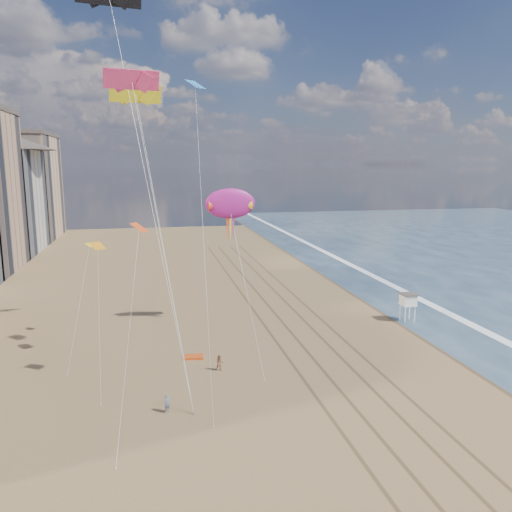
{
  "coord_description": "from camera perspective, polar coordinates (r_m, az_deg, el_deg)",
  "views": [
    {
      "loc": [
        -14.03,
        -24.17,
        18.92
      ],
      "look_at": [
        -3.39,
        26.0,
        9.5
      ],
      "focal_mm": 35.0,
      "sensor_mm": 36.0,
      "label": 1
    }
  ],
  "objects": [
    {
      "name": "lifeguard_stand",
      "position": [
        63.77,
        16.99,
        -4.84
      ],
      "size": [
        1.91,
        1.91,
        3.44
      ],
      "color": "silver",
      "rests_on": "ground"
    },
    {
      "name": "wet_sand",
      "position": [
        74.6,
        14.81,
        -4.63
      ],
      "size": [
        260.0,
        260.0,
        0.0
      ],
      "primitive_type": "plane",
      "color": "#42301E",
      "rests_on": "ground"
    },
    {
      "name": "ground",
      "position": [
        33.74,
        16.44,
        -24.16
      ],
      "size": [
        260.0,
        260.0,
        0.0
      ],
      "primitive_type": "plane",
      "color": "brown",
      "rests_on": "ground"
    },
    {
      "name": "kite_flyer_a",
      "position": [
        40.74,
        -10.11,
        -16.23
      ],
      "size": [
        0.66,
        0.63,
        1.52
      ],
      "primitive_type": "imported",
      "rotation": [
        0.0,
        0.0,
        0.66
      ],
      "color": "slate",
      "rests_on": "ground"
    },
    {
      "name": "parafoils",
      "position": [
        50.74,
        -14.88,
        21.78
      ],
      "size": [
        7.45,
        15.71,
        10.26
      ],
      "color": "black",
      "rests_on": "ground"
    },
    {
      "name": "foam",
      "position": [
        76.56,
        17.63,
        -4.4
      ],
      "size": [
        260.0,
        260.0,
        0.0
      ],
      "primitive_type": "plane",
      "color": "white",
      "rests_on": "ground"
    },
    {
      "name": "grounded_kite",
      "position": [
        50.89,
        -7.17,
        -11.37
      ],
      "size": [
        2.05,
        1.44,
        0.22
      ],
      "primitive_type": "cube",
      "rotation": [
        0.0,
        0.0,
        -0.12
      ],
      "color": "#D64612",
      "rests_on": "ground"
    },
    {
      "name": "kite_flyer_b",
      "position": [
        47.47,
        -4.19,
        -12.1
      ],
      "size": [
        0.81,
        0.67,
        1.54
      ],
      "primitive_type": "imported",
      "rotation": [
        0.0,
        0.0,
        -0.12
      ],
      "color": "#98644D",
      "rests_on": "ground"
    },
    {
      "name": "tracks",
      "position": [
        59.72,
        4.84,
        -8.09
      ],
      "size": [
        7.68,
        120.0,
        0.01
      ],
      "color": "brown",
      "rests_on": "ground"
    },
    {
      "name": "small_kites",
      "position": [
        45.8,
        -13.17,
        7.79
      ],
      "size": [
        12.27,
        15.29,
        15.71
      ],
      "color": "orange",
      "rests_on": "ground"
    },
    {
      "name": "show_kite",
      "position": [
        57.04,
        -2.97,
        5.96
      ],
      "size": [
        5.09,
        8.54,
        20.82
      ],
      "color": "#981775",
      "rests_on": "ground"
    }
  ]
}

